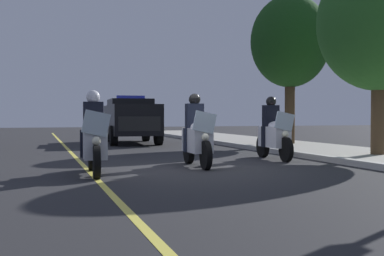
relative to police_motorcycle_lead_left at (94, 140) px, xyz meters
name	(u,v)px	position (x,y,z in m)	size (l,w,h in m)	color
ground_plane	(202,169)	(-0.26, 2.42, -0.70)	(80.00, 80.00, 0.00)	#28282B
curb_strip	(343,161)	(-0.26, 6.10, -0.62)	(48.00, 0.24, 0.15)	#B7B5AD
lane_stripe_center	(91,173)	(-0.26, -0.04, -0.70)	(48.00, 0.12, 0.01)	#E0D14C
police_motorcycle_lead_left	(94,140)	(0.00, 0.00, 0.00)	(2.14, 0.60, 1.72)	black
police_motorcycle_lead_right	(197,137)	(-0.84, 2.48, 0.00)	(2.14, 0.60, 1.72)	black
police_motorcycle_trailing	(274,134)	(-1.89, 5.03, 0.00)	(2.14, 0.60, 1.72)	black
police_suv	(131,118)	(-10.72, 2.78, 0.37)	(4.99, 2.28, 2.05)	black
tree_mid_block	(379,23)	(-1.46, 8.06, 3.09)	(3.41, 3.41, 5.62)	#4C3823
tree_far_back	(290,42)	(-7.04, 8.39, 3.37)	(3.09, 3.09, 5.80)	#42301E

